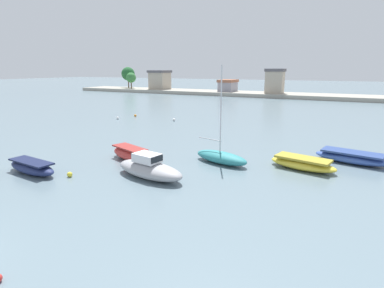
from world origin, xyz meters
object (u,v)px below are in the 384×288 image
object	(u,v)px
moored_boat_7	(352,157)
moored_boat_5	(221,157)
moored_boat_3	(130,154)
mooring_buoy_2	(174,120)
moored_boat_6	(303,164)
mooring_buoy_3	(135,116)
mooring_buoy_1	(118,118)
mooring_buoy_4	(70,174)
moored_boat_4	(149,169)
moored_boat_2	(32,167)

from	to	relation	value
moored_boat_7	moored_boat_5	bearing A→B (deg)	-141.44
moored_boat_3	mooring_buoy_2	bearing A→B (deg)	128.70
moored_boat_5	mooring_buoy_2	bearing A→B (deg)	145.76
moored_boat_3	moored_boat_6	distance (m)	13.08
moored_boat_3	mooring_buoy_3	world-z (taller)	moored_boat_3
moored_boat_5	moored_boat_6	distance (m)	5.92
moored_boat_7	mooring_buoy_2	size ratio (longest dim) A/B	14.67
mooring_buoy_1	mooring_buoy_4	bearing A→B (deg)	-57.20
moored_boat_4	moored_boat_7	world-z (taller)	moored_boat_4
moored_boat_6	mooring_buoy_3	bearing A→B (deg)	162.32
mooring_buoy_3	mooring_buoy_4	world-z (taller)	mooring_buoy_3
moored_boat_3	moored_boat_4	distance (m)	4.60
moored_boat_4	mooring_buoy_3	size ratio (longest dim) A/B	15.63
moored_boat_5	mooring_buoy_3	world-z (taller)	moored_boat_5
mooring_buoy_3	moored_boat_6	bearing A→B (deg)	-29.57
moored_boat_3	mooring_buoy_3	distance (m)	22.96
moored_boat_6	mooring_buoy_3	size ratio (longest dim) A/B	13.72
moored_boat_2	mooring_buoy_3	size ratio (longest dim) A/B	13.03
mooring_buoy_3	mooring_buoy_2	bearing A→B (deg)	-6.43
mooring_buoy_2	mooring_buoy_4	world-z (taller)	mooring_buoy_2
moored_boat_4	mooring_buoy_2	size ratio (longest dim) A/B	14.78
moored_boat_2	mooring_buoy_2	size ratio (longest dim) A/B	12.32
mooring_buoy_2	mooring_buoy_4	distance (m)	23.37
moored_boat_3	moored_boat_7	world-z (taller)	moored_boat_3
moored_boat_2	mooring_buoy_1	xyz separation A→B (m)	(-10.29, 21.11, -0.25)
moored_boat_2	mooring_buoy_2	xyz separation A→B (m)	(-2.33, 23.43, -0.24)
moored_boat_3	moored_boat_4	world-z (taller)	moored_boat_4
moored_boat_5	mooring_buoy_2	size ratio (longest dim) A/B	19.22
moored_boat_5	mooring_buoy_4	xyz separation A→B (m)	(-7.85, -7.50, -0.31)
moored_boat_4	moored_boat_5	distance (m)	5.98
moored_boat_3	moored_boat_7	distance (m)	17.20
moored_boat_2	moored_boat_5	world-z (taller)	moored_boat_5
mooring_buoy_2	moored_boat_7	bearing A→B (deg)	-25.77
mooring_buoy_3	moored_boat_7	bearing A→B (deg)	-21.37
moored_boat_3	moored_boat_6	size ratio (longest dim) A/B	0.89
moored_boat_7	moored_boat_3	bearing A→B (deg)	-144.65
mooring_buoy_1	moored_boat_4	bearing A→B (deg)	-45.17
mooring_buoy_3	mooring_buoy_4	xyz separation A→B (m)	(12.44, -23.59, -0.01)
moored_boat_4	moored_boat_6	xyz separation A→B (m)	(8.80, 6.45, -0.19)
moored_boat_6	moored_boat_7	size ratio (longest dim) A/B	0.88
mooring_buoy_1	mooring_buoy_3	bearing A→B (deg)	76.52
moored_boat_4	moored_boat_5	world-z (taller)	moored_boat_5
mooring_buoy_1	mooring_buoy_2	xyz separation A→B (m)	(7.97, 2.31, 0.00)
moored_boat_4	moored_boat_6	distance (m)	10.92
moored_boat_3	mooring_buoy_4	world-z (taller)	moored_boat_3
mooring_buoy_3	mooring_buoy_1	bearing A→B (deg)	-103.48
moored_boat_4	mooring_buoy_1	xyz separation A→B (m)	(-18.01, 18.11, -0.42)
mooring_buoy_2	moored_boat_3	bearing A→B (deg)	-70.38
moored_boat_4	moored_boat_7	bearing A→B (deg)	49.35
moored_boat_7	mooring_buoy_3	bearing A→B (deg)	169.55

